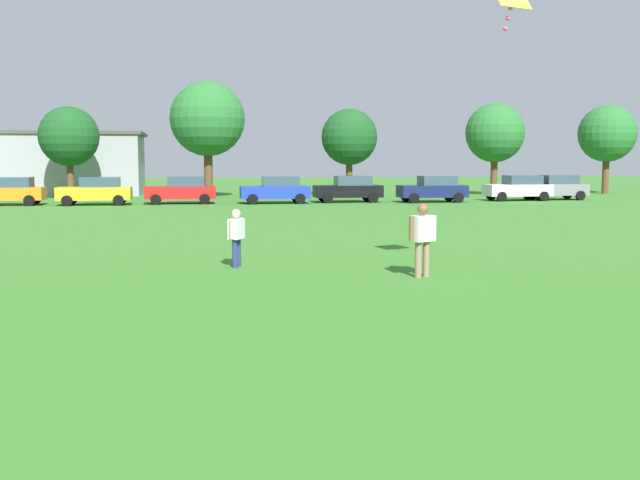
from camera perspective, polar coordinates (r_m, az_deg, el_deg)
The scene contains 18 objects.
ground_plane at distance 30.76m, azimuth -14.25°, elevation 0.93°, with size 160.00×160.00×0.00m, color #387528.
adult_bystander at distance 17.35m, azimuth 7.88°, elevation 0.50°, with size 0.74×0.53×1.72m.
bystander_near_trees at distance 18.90m, azimuth -6.44°, elevation 0.55°, with size 0.46×0.64×1.48m.
kite at distance 17.31m, azimuth 14.39°, elevation 17.40°, with size 0.99×0.70×1.03m.
parked_car_orange_0 at distance 48.07m, azimuth -22.84°, elevation 3.49°, with size 4.30×2.02×1.68m.
parked_car_yellow_1 at distance 46.57m, azimuth -16.82°, elevation 3.64°, with size 4.30×2.02×1.68m.
parked_car_red_2 at distance 46.74m, azimuth -10.57°, elevation 3.81°, with size 4.30×2.02×1.68m.
parked_car_blue_3 at distance 46.40m, azimuth -3.37°, elevation 3.88°, with size 4.30×2.02×1.68m.
parked_car_black_4 at distance 47.66m, azimuth 2.25°, elevation 3.95°, with size 4.30×2.02×1.68m.
parked_car_navy_5 at distance 48.16m, azimuth 8.70°, elevation 3.91°, with size 4.30×2.02×1.68m.
parked_car_white_6 at distance 51.17m, azimuth 15.00°, elevation 3.90°, with size 4.30×2.02×1.68m.
parked_car_gray_7 at distance 52.84m, azimuth 17.60°, elevation 3.89°, with size 4.30×2.02×1.68m.
tree_left at distance 53.77m, azimuth -18.72°, elevation 7.52°, with size 4.06×4.06×6.32m.
tree_center_left at distance 53.66m, azimuth -8.64°, elevation 9.16°, with size 5.28×5.28×8.24m.
tree_center_right at distance 55.30m, azimuth 2.26°, elevation 7.88°, with size 4.14×4.14×6.45m.
tree_right at distance 58.59m, azimuth 13.29°, elevation 7.98°, with size 4.48×4.48×6.98m.
tree_far_right at distance 63.96m, azimuth 21.19°, elevation 7.61°, with size 4.52×4.52×7.05m.
house_left at distance 61.26m, azimuth -20.00°, elevation 5.54°, with size 14.34×7.78×4.81m.
Camera 1 is at (2.53, -0.53, 2.73)m, focal length 41.67 mm.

